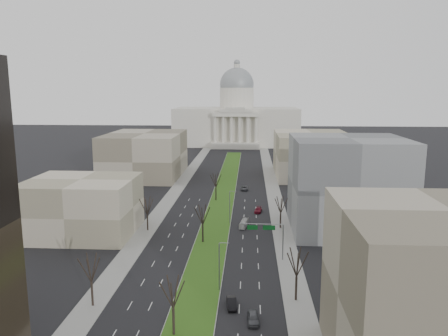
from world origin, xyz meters
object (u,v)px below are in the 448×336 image
at_px(car_red, 258,210).
at_px(box_van, 244,223).
at_px(car_black, 232,303).
at_px(car_grey_far, 244,188).
at_px(car_grey_near, 253,318).

height_order(car_red, box_van, box_van).
relative_size(car_black, car_grey_far, 0.89).
distance_m(car_black, box_van, 43.75).
relative_size(car_red, box_van, 0.72).
xyz_separation_m(car_red, car_grey_far, (-4.48, 28.81, 0.01)).
xyz_separation_m(car_grey_far, box_van, (0.47, -42.86, 0.22)).
bearing_deg(car_grey_near, car_grey_far, 88.85).
height_order(car_grey_near, car_grey_far, car_grey_near).
xyz_separation_m(car_black, box_van, (1.44, 43.73, 0.18)).
relative_size(car_grey_near, car_black, 0.99).
bearing_deg(car_black, car_grey_near, -59.53).
bearing_deg(car_red, car_grey_near, -83.49).
xyz_separation_m(car_grey_near, box_van, (-2.15, 48.40, 0.16)).
bearing_deg(car_red, car_grey_far, 107.05).
distance_m(car_grey_near, box_van, 48.45).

